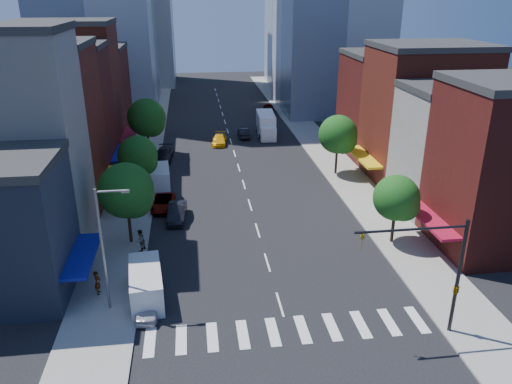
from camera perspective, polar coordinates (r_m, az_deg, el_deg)
ground at (r=36.69m, az=2.76°, el=-12.71°), size 220.00×220.00×0.00m
sidewalk_left at (r=72.99m, az=-12.62°, el=4.93°), size 5.00×120.00×0.15m
sidewalk_right at (r=74.90m, az=6.85°, el=5.75°), size 5.00×120.00×0.15m
crosswalk at (r=34.32m, az=3.67°, el=-15.53°), size 19.00×3.00×0.01m
bldg_left_1 at (r=45.94m, az=-26.83°, el=4.63°), size 12.00×8.00×18.00m
bldg_left_2 at (r=53.99m, az=-23.94°, el=6.32°), size 12.00×9.00×16.00m
bldg_left_3 at (r=62.07m, az=-21.86°, el=8.01°), size 12.00×8.00×15.00m
bldg_left_4 at (r=69.97m, az=-20.41°, el=10.49°), size 12.00×9.00×17.00m
bldg_left_5 at (r=79.46m, az=-18.84°, el=10.46°), size 12.00×10.00×13.00m
bldg_right_1 at (r=54.06m, az=22.45°, el=4.35°), size 12.00×8.00×12.00m
bldg_right_2 at (r=61.36m, az=18.64°, el=8.29°), size 12.00×10.00×15.00m
bldg_right_3 at (r=70.46m, az=15.10°, el=9.51°), size 12.00×10.00×13.00m
traffic_signal at (r=33.98m, az=21.27°, el=-9.16°), size 7.24×2.24×8.00m
streetlight at (r=34.93m, az=-16.91°, el=-5.57°), size 2.25×0.25×9.00m
tree_left_near at (r=43.98m, az=-14.42°, el=-0.07°), size 4.80×4.80×7.30m
tree_left_mid at (r=54.39m, az=-13.20°, el=3.93°), size 4.20×4.20×6.65m
tree_left_far at (r=67.64m, az=-12.26°, el=8.13°), size 5.00×5.00×7.75m
tree_right_near at (r=44.59m, az=15.93°, el=-0.86°), size 4.00×4.00×6.20m
tree_right_far at (r=60.35m, az=9.49°, el=6.34°), size 4.60×4.60×7.20m
parked_car_front at (r=36.16m, az=-12.31°, el=-12.63°), size 1.62×3.77×1.27m
parked_car_second at (r=49.35m, az=-9.01°, el=-2.31°), size 1.97×4.84×1.56m
parked_car_third at (r=52.07m, az=-10.57°, el=-1.23°), size 2.54×4.84×1.30m
parked_car_rear at (r=67.12m, az=-10.48°, el=4.22°), size 2.58×5.48×1.55m
cargo_van_near at (r=37.42m, az=-12.45°, el=-10.36°), size 2.82×5.79×2.38m
cargo_van_far at (r=58.30m, az=-10.84°, el=1.73°), size 2.31×5.09×2.12m
taxi at (r=73.34m, az=-4.21°, el=6.00°), size 2.59×5.01×1.39m
traffic_car_oncoming at (r=76.65m, az=-1.40°, el=6.79°), size 1.60×4.47×1.47m
traffic_car_far at (r=92.86m, az=1.45°, el=9.56°), size 2.39×5.02×1.66m
box_truck at (r=77.57m, az=1.17°, el=7.63°), size 2.95×8.42×3.34m
pedestrian_near at (r=38.80m, az=-17.65°, el=-9.84°), size 0.47×0.70×1.87m
pedestrian_far at (r=43.85m, az=-13.09°, el=-5.41°), size 1.11×1.18×1.92m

